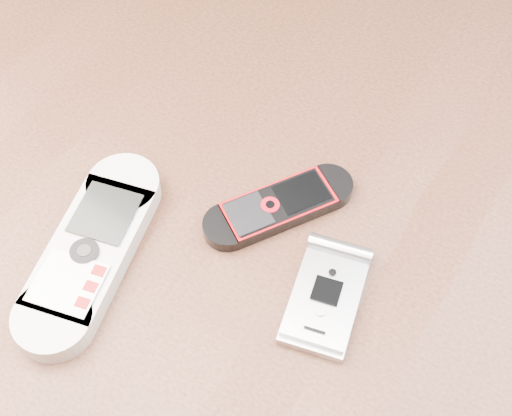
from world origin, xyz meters
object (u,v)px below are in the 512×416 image
at_px(nokia_white, 91,250).
at_px(motorola_razr, 325,298).
at_px(table, 251,274).
at_px(nokia_black_red, 279,206).

distance_m(nokia_white, motorola_razr, 0.18).
bearing_deg(motorola_razr, nokia_white, -174.01).
xyz_separation_m(table, nokia_black_red, (0.02, 0.01, 0.11)).
height_order(table, nokia_black_red, nokia_black_red).
relative_size(table, motorola_razr, 12.46).
xyz_separation_m(nokia_white, motorola_razr, (0.17, 0.06, -0.00)).
distance_m(nokia_black_red, motorola_razr, 0.09).
relative_size(nokia_white, motorola_razr, 1.88).
bearing_deg(nokia_black_red, table, -111.33).
relative_size(table, nokia_black_red, 9.26).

